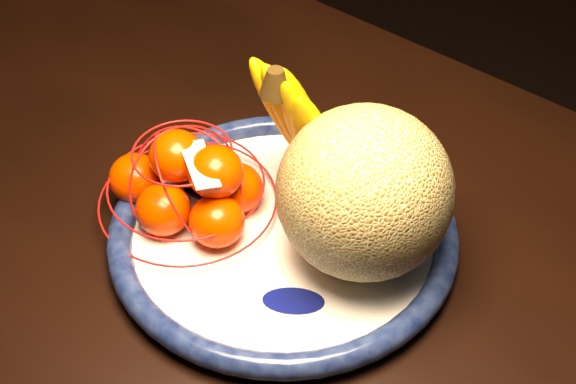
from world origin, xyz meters
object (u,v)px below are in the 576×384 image
Objects in this scene: fruit_bowl at (283,231)px; dining_table at (199,259)px; banana_bunch at (304,122)px; mandarin_bag at (190,184)px; cantaloupe at (364,193)px.

dining_table is at bearing -168.70° from fruit_bowl.
mandarin_bag is at bearing -111.30° from banana_bunch.
cantaloupe reaches higher than dining_table.
dining_table is at bearing -115.34° from banana_bunch.
cantaloupe is at bearing 18.01° from dining_table.
fruit_bowl is at bearing 17.19° from dining_table.
fruit_bowl is (0.11, 0.02, 0.10)m from dining_table.
fruit_bowl is at bearing 15.51° from mandarin_bag.
mandarin_bag is (-0.09, -0.10, -0.06)m from banana_bunch.
banana_bunch reaches higher than dining_table.
mandarin_bag is at bearing -164.49° from fruit_bowl.
dining_table is 4.19× the size of fruit_bowl.
mandarin_bag is at bearing -43.65° from dining_table.
dining_table is 8.15× the size of banana_bunch.
dining_table is 8.99× the size of cantaloupe.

